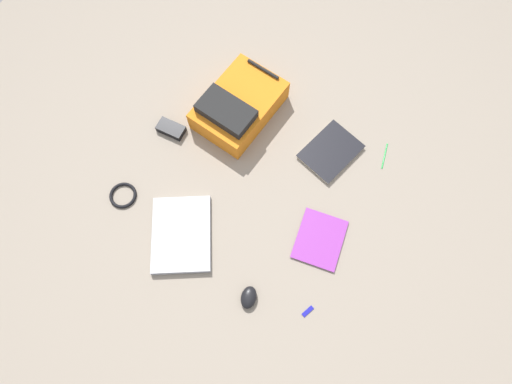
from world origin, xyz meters
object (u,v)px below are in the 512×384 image
(computer_mouse, at_px, (249,297))
(pen_black, at_px, (385,156))
(book_comic, at_px, (320,239))
(power_brick, at_px, (171,129))
(book_red, at_px, (331,152))
(backpack, at_px, (238,106))
(usb_stick, at_px, (308,311))
(laptop, at_px, (181,234))
(cable_coil, at_px, (123,195))

(computer_mouse, height_order, pen_black, computer_mouse)
(book_comic, bearing_deg, power_brick, 172.44)
(book_red, distance_m, pen_black, 0.27)
(backpack, height_order, book_red, backpack)
(power_brick, bearing_deg, book_comic, -7.56)
(book_comic, distance_m, usb_stick, 0.32)
(backpack, relative_size, usb_stick, 8.17)
(pen_black, bearing_deg, backpack, -167.82)
(book_red, relative_size, computer_mouse, 3.31)
(usb_stick, bearing_deg, book_comic, 108.33)
(pen_black, bearing_deg, power_brick, -157.21)
(backpack, distance_m, book_comic, 0.76)
(laptop, relative_size, power_brick, 3.26)
(backpack, xyz_separation_m, laptop, (0.10, -0.67, -0.06))
(pen_black, xyz_separation_m, usb_stick, (0.02, -0.84, 0.00))
(book_comic, distance_m, cable_coil, 0.94)
(laptop, distance_m, pen_black, 1.05)
(backpack, xyz_separation_m, book_comic, (0.66, -0.37, -0.07))
(computer_mouse, bearing_deg, power_brick, 129.28)
(computer_mouse, bearing_deg, book_red, 73.84)
(computer_mouse, xyz_separation_m, usb_stick, (0.25, 0.08, -0.02))
(backpack, relative_size, cable_coil, 3.61)
(computer_mouse, relative_size, power_brick, 0.71)
(laptop, distance_m, computer_mouse, 0.42)
(computer_mouse, bearing_deg, book_comic, 52.35)
(book_red, xyz_separation_m, pen_black, (0.24, 0.12, -0.01))
(cable_coil, distance_m, usb_stick, 1.00)
(laptop, height_order, cable_coil, laptop)
(usb_stick, bearing_deg, book_red, 109.66)
(computer_mouse, bearing_deg, backpack, 107.21)
(pen_black, bearing_deg, laptop, -127.43)
(pen_black, relative_size, usb_stick, 2.46)
(book_comic, height_order, usb_stick, book_comic)
(book_red, relative_size, power_brick, 2.36)
(book_comic, relative_size, usb_stick, 4.93)
(book_comic, height_order, cable_coil, cable_coil)
(backpack, distance_m, power_brick, 0.35)
(backpack, relative_size, pen_black, 3.32)
(power_brick, bearing_deg, laptop, -50.63)
(pen_black, bearing_deg, book_red, -153.88)
(computer_mouse, bearing_deg, usb_stick, 1.06)
(usb_stick, bearing_deg, backpack, 138.28)
(backpack, relative_size, computer_mouse, 4.81)
(laptop, relative_size, book_comic, 1.58)
(computer_mouse, xyz_separation_m, pen_black, (0.23, 0.92, -0.02))
(laptop, bearing_deg, cable_coil, 177.22)
(book_comic, relative_size, pen_black, 2.00)
(computer_mouse, distance_m, pen_black, 0.94)
(backpack, relative_size, laptop, 1.05)
(backpack, distance_m, pen_black, 0.76)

